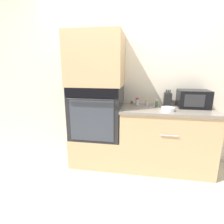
# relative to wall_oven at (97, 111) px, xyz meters

# --- Properties ---
(ground_plane) EXTENTS (12.00, 12.00, 0.00)m
(ground_plane) POSITION_rel_wall_oven_xyz_m (0.37, -0.30, -0.80)
(ground_plane) COLOR beige
(wall_back) EXTENTS (8.00, 0.05, 2.50)m
(wall_back) POSITION_rel_wall_oven_xyz_m (0.37, 0.33, 0.45)
(wall_back) COLOR beige
(wall_back) RESTS_ON ground_plane
(oven_cabinet_base) EXTENTS (0.74, 0.60, 0.43)m
(oven_cabinet_base) POSITION_rel_wall_oven_xyz_m (-0.00, 0.00, -0.59)
(oven_cabinet_base) COLOR tan
(oven_cabinet_base) RESTS_ON ground_plane
(wall_oven) EXTENTS (0.72, 0.64, 0.75)m
(wall_oven) POSITION_rel_wall_oven_xyz_m (0.00, 0.00, 0.00)
(wall_oven) COLOR black
(wall_oven) RESTS_ON oven_cabinet_base
(oven_cabinet_upper) EXTENTS (0.74, 0.60, 0.70)m
(oven_cabinet_upper) POSITION_rel_wall_oven_xyz_m (-0.00, 0.00, 0.72)
(oven_cabinet_upper) COLOR tan
(oven_cabinet_upper) RESTS_ON wall_oven
(counter_unit) EXTENTS (1.26, 0.63, 0.88)m
(counter_unit) POSITION_rel_wall_oven_xyz_m (0.99, 0.00, -0.36)
(counter_unit) COLOR tan
(counter_unit) RESTS_ON ground_plane
(microwave) EXTENTS (0.41, 0.31, 0.24)m
(microwave) POSITION_rel_wall_oven_xyz_m (1.34, 0.12, 0.20)
(microwave) COLOR black
(microwave) RESTS_ON counter_unit
(knife_block) EXTENTS (0.10, 0.12, 0.23)m
(knife_block) POSITION_rel_wall_oven_xyz_m (1.01, 0.20, 0.18)
(knife_block) COLOR black
(knife_block) RESTS_ON counter_unit
(bowl) EXTENTS (0.17, 0.17, 0.05)m
(bowl) POSITION_rel_wall_oven_xyz_m (0.98, -0.14, 0.11)
(bowl) COLOR white
(bowl) RESTS_ON counter_unit
(condiment_jar_near) EXTENTS (0.04, 0.04, 0.06)m
(condiment_jar_near) POSITION_rel_wall_oven_xyz_m (0.50, 0.22, 0.11)
(condiment_jar_near) COLOR brown
(condiment_jar_near) RESTS_ON counter_unit
(condiment_jar_mid) EXTENTS (0.05, 0.05, 0.09)m
(condiment_jar_mid) POSITION_rel_wall_oven_xyz_m (0.72, 0.12, 0.13)
(condiment_jar_mid) COLOR silver
(condiment_jar_mid) RESTS_ON counter_unit
(condiment_jar_far) EXTENTS (0.05, 0.05, 0.11)m
(condiment_jar_far) POSITION_rel_wall_oven_xyz_m (0.58, 0.15, 0.14)
(condiment_jar_far) COLOR silver
(condiment_jar_far) RESTS_ON counter_unit
(condiment_jar_back) EXTENTS (0.04, 0.04, 0.11)m
(condiment_jar_back) POSITION_rel_wall_oven_xyz_m (0.85, 0.08, 0.13)
(condiment_jar_back) COLOR #427047
(condiment_jar_back) RESTS_ON counter_unit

